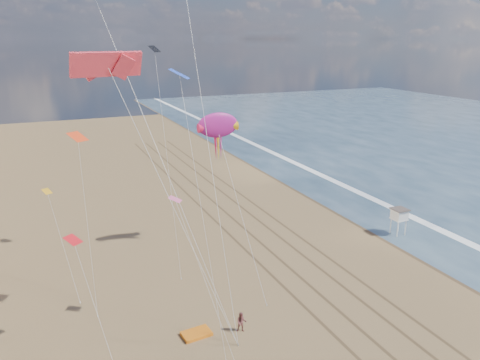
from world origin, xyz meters
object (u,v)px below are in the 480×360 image
lifeguard_stand (399,215)px  grounded_kite (196,334)px  show_kite (218,126)px  kite_flyer_b (241,322)px

lifeguard_stand → grounded_kite: (-28.71, -9.41, -2.37)m
lifeguard_stand → show_kite: size_ratio=0.17×
lifeguard_stand → kite_flyer_b: (-25.23, -10.40, -1.65)m
grounded_kite → kite_flyer_b: (3.48, -0.99, 0.72)m
lifeguard_stand → kite_flyer_b: size_ratio=1.91×
grounded_kite → show_kite: (7.88, 15.17, 13.67)m
show_kite → kite_flyer_b: 21.17m
show_kite → kite_flyer_b: show_kite is taller
grounded_kite → kite_flyer_b: bearing=-21.2°
lifeguard_stand → kite_flyer_b: 27.34m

